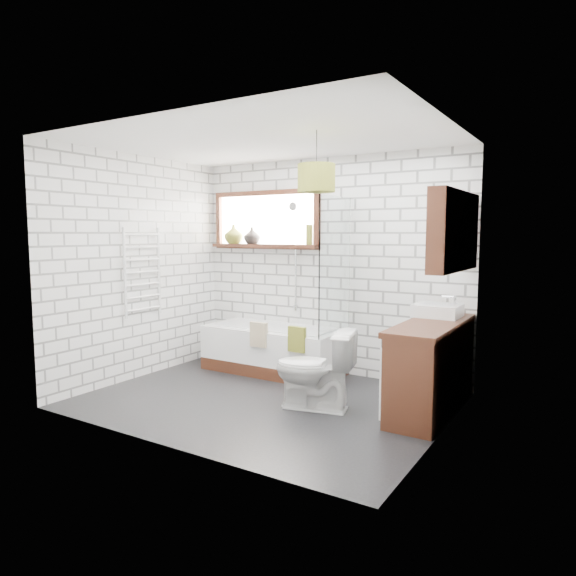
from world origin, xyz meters
The scene contains 22 objects.
floor centered at (0.00, 0.00, -0.01)m, with size 3.40×2.60×0.01m, color black.
ceiling centered at (0.00, 0.00, 2.50)m, with size 3.40×2.60×0.01m, color white.
wall_back centered at (0.00, 1.30, 1.25)m, with size 3.40×0.01×2.50m, color white.
wall_front centered at (0.00, -1.30, 1.25)m, with size 3.40×0.01×2.50m, color white.
wall_left centered at (-1.70, 0.00, 1.25)m, with size 0.01×2.60×2.50m, color white.
wall_right centered at (1.70, 0.00, 1.25)m, with size 0.01×2.60×2.50m, color white.
window centered at (-0.85, 1.26, 1.80)m, with size 1.52×0.16×0.68m, color black.
towel_radiator centered at (-1.66, 0.00, 1.20)m, with size 0.06×0.52×1.00m, color white.
mirror_cabinet centered at (1.62, 0.60, 1.65)m, with size 0.16×1.20×0.70m, color black.
shower_riser centered at (-0.40, 1.26, 1.35)m, with size 0.02×0.02×1.30m, color silver.
bathtub centered at (-0.51, 0.94, 0.26)m, with size 1.64×0.72×0.53m, color white.
shower_screen centered at (0.29, 0.94, 1.28)m, with size 0.02×0.72×1.50m, color white.
towel_green centered at (0.02, 0.58, 0.51)m, with size 0.20×0.05×0.27m, color olive.
towel_beige centered at (-0.47, 0.58, 0.51)m, with size 0.21×0.05×0.28m, color tan.
vanity centered at (1.47, 0.57, 0.41)m, with size 0.46×1.44×0.82m, color black.
basin centered at (1.41, 0.93, 0.88)m, with size 0.43×0.37×0.12m, color white.
tap centered at (1.57, 0.93, 0.96)m, with size 0.03×0.03×0.17m, color silver.
toilet centered at (0.52, 0.05, 0.38)m, with size 0.74×0.42×0.75m, color white.
vase_olive centered at (-1.32, 1.23, 1.60)m, with size 0.24×0.24×0.25m, color olive.
vase_dark centered at (-1.03, 1.23, 1.59)m, with size 0.20×0.20×0.21m, color black.
bottle centered at (-0.20, 1.23, 1.60)m, with size 0.08×0.08×0.24m, color olive.
pendant centered at (0.64, -0.13, 2.10)m, with size 0.32×0.32×0.24m, color olive.
Camera 1 is at (2.76, -4.04, 1.63)m, focal length 32.00 mm.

